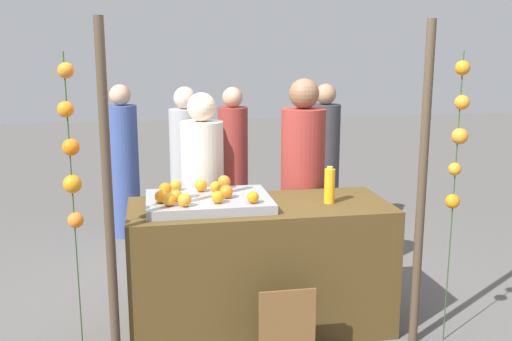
{
  "coord_description": "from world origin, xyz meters",
  "views": [
    {
      "loc": [
        -0.7,
        -3.68,
        1.89
      ],
      "look_at": [
        0.0,
        0.15,
        1.07
      ],
      "focal_mm": 40.87,
      "sensor_mm": 36.0,
      "label": 1
    }
  ],
  "objects_px": {
    "orange_1": "(216,187)",
    "juice_bottle": "(330,186)",
    "vendor_right": "(302,195)",
    "chalkboard_sign": "(287,330)",
    "vendor_left": "(203,204)",
    "stall_counter": "(260,266)",
    "orange_0": "(201,186)"
  },
  "relations": [
    {
      "from": "stall_counter",
      "to": "orange_1",
      "type": "height_order",
      "value": "orange_1"
    },
    {
      "from": "chalkboard_sign",
      "to": "vendor_right",
      "type": "bearing_deg",
      "value": 71.12
    },
    {
      "from": "stall_counter",
      "to": "vendor_left",
      "type": "xyz_separation_m",
      "value": [
        -0.33,
        0.58,
        0.3
      ]
    },
    {
      "from": "stall_counter",
      "to": "orange_1",
      "type": "bearing_deg",
      "value": 152.58
    },
    {
      "from": "vendor_right",
      "to": "juice_bottle",
      "type": "bearing_deg",
      "value": -86.9
    },
    {
      "from": "chalkboard_sign",
      "to": "orange_1",
      "type": "bearing_deg",
      "value": 115.02
    },
    {
      "from": "orange_0",
      "to": "juice_bottle",
      "type": "xyz_separation_m",
      "value": [
        0.84,
        -0.23,
        0.02
      ]
    },
    {
      "from": "stall_counter",
      "to": "juice_bottle",
      "type": "height_order",
      "value": "juice_bottle"
    },
    {
      "from": "stall_counter",
      "to": "chalkboard_sign",
      "type": "bearing_deg",
      "value": -84.44
    },
    {
      "from": "juice_bottle",
      "to": "vendor_right",
      "type": "relative_size",
      "value": 0.15
    },
    {
      "from": "stall_counter",
      "to": "chalkboard_sign",
      "type": "relative_size",
      "value": 3.37
    },
    {
      "from": "orange_1",
      "to": "vendor_right",
      "type": "xyz_separation_m",
      "value": [
        0.71,
        0.39,
        -0.19
      ]
    },
    {
      "from": "stall_counter",
      "to": "juice_bottle",
      "type": "distance_m",
      "value": 0.73
    },
    {
      "from": "orange_0",
      "to": "orange_1",
      "type": "height_order",
      "value": "orange_0"
    },
    {
      "from": "orange_1",
      "to": "vendor_left",
      "type": "height_order",
      "value": "vendor_left"
    },
    {
      "from": "vendor_left",
      "to": "stall_counter",
      "type": "bearing_deg",
      "value": -60.38
    },
    {
      "from": "orange_0",
      "to": "vendor_right",
      "type": "distance_m",
      "value": 0.9
    },
    {
      "from": "stall_counter",
      "to": "orange_1",
      "type": "distance_m",
      "value": 0.62
    },
    {
      "from": "vendor_left",
      "to": "chalkboard_sign",
      "type": "bearing_deg",
      "value": -71.53
    },
    {
      "from": "orange_0",
      "to": "orange_1",
      "type": "distance_m",
      "value": 0.1
    },
    {
      "from": "chalkboard_sign",
      "to": "vendor_left",
      "type": "distance_m",
      "value": 1.31
    },
    {
      "from": "orange_0",
      "to": "orange_1",
      "type": "relative_size",
      "value": 1.1
    },
    {
      "from": "orange_1",
      "to": "juice_bottle",
      "type": "xyz_separation_m",
      "value": [
        0.74,
        -0.19,
        0.02
      ]
    },
    {
      "from": "juice_bottle",
      "to": "vendor_left",
      "type": "relative_size",
      "value": 0.16
    },
    {
      "from": "chalkboard_sign",
      "to": "juice_bottle",
      "type": "bearing_deg",
      "value": 52.19
    },
    {
      "from": "stall_counter",
      "to": "vendor_left",
      "type": "height_order",
      "value": "vendor_left"
    },
    {
      "from": "vendor_right",
      "to": "stall_counter",
      "type": "bearing_deg",
      "value": -129.1
    },
    {
      "from": "juice_bottle",
      "to": "vendor_left",
      "type": "xyz_separation_m",
      "value": [
        -0.79,
        0.62,
        -0.26
      ]
    },
    {
      "from": "orange_0",
      "to": "vendor_left",
      "type": "distance_m",
      "value": 0.46
    },
    {
      "from": "orange_0",
      "to": "stall_counter",
      "type": "bearing_deg",
      "value": -26.33
    },
    {
      "from": "chalkboard_sign",
      "to": "vendor_left",
      "type": "xyz_separation_m",
      "value": [
        -0.38,
        1.15,
        0.49
      ]
    },
    {
      "from": "orange_1",
      "to": "vendor_right",
      "type": "height_order",
      "value": "vendor_right"
    }
  ]
}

